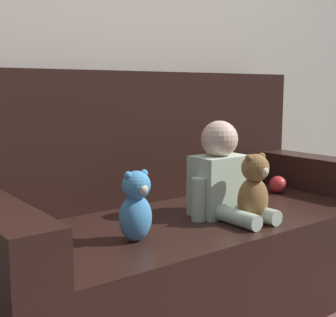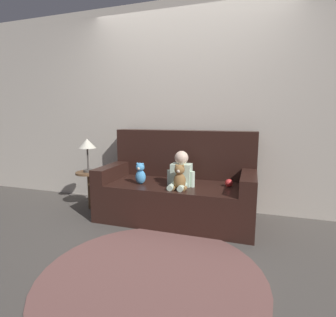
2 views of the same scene
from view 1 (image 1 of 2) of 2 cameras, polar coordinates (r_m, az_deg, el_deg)
ground_plane at (r=2.11m, az=2.33°, el=-17.97°), size 12.00×12.00×0.00m
wall_back at (r=2.32m, az=-5.69°, el=17.38°), size 8.00×0.05×2.60m
couch at (r=2.03m, az=1.12°, el=-8.64°), size 1.75×0.82×1.02m
person_baby at (r=1.90m, az=6.61°, el=-2.34°), size 0.31×0.34×0.38m
teddy_bear_brown at (r=1.82m, az=10.43°, el=-3.84°), size 0.16×0.12×0.27m
plush_toy_side at (r=1.58m, az=-3.94°, el=-5.84°), size 0.12×0.11×0.24m
toy_ball at (r=2.37m, az=13.24°, el=-3.10°), size 0.08×0.08×0.08m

